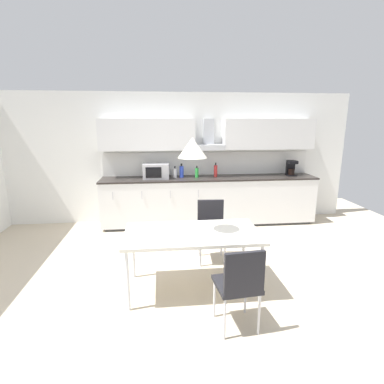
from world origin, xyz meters
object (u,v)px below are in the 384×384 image
at_px(bottle_red, 216,171).
at_px(dining_table, 192,236).
at_px(coffee_maker, 291,168).
at_px(bottle_blue, 182,172).
at_px(microwave, 156,171).
at_px(chair_near_right, 240,281).
at_px(bottle_green, 197,173).
at_px(chair_far_right, 211,224).
at_px(bottle_white, 175,173).
at_px(pendant_lamp, 192,148).

height_order(bottle_red, dining_table, bottle_red).
xyz_separation_m(coffee_maker, bottle_blue, (-2.17, 0.03, -0.04)).
height_order(microwave, bottle_red, microwave).
xyz_separation_m(microwave, chair_near_right, (0.80, -3.13, -0.54)).
relative_size(bottle_green, bottle_red, 0.80).
bearing_deg(bottle_red, coffee_maker, -0.18).
relative_size(bottle_red, chair_far_right, 0.32).
bearing_deg(microwave, bottle_white, 6.58).
relative_size(coffee_maker, bottle_red, 1.09).
height_order(dining_table, chair_far_right, chair_far_right).
xyz_separation_m(bottle_green, bottle_red, (0.37, 0.01, 0.02)).
height_order(bottle_blue, chair_near_right, bottle_blue).
bearing_deg(dining_table, bottle_blue, 88.79).
bearing_deg(bottle_red, pendant_lamp, -106.65).
height_order(bottle_blue, bottle_red, bottle_red).
bearing_deg(pendant_lamp, bottle_white, 91.85).
height_order(dining_table, pendant_lamp, pendant_lamp).
bearing_deg(bottle_blue, microwave, -173.94).
bearing_deg(bottle_red, microwave, -178.45).
bearing_deg(bottle_green, chair_near_right, -89.65).
bearing_deg(pendant_lamp, bottle_red, 73.35).
height_order(coffee_maker, chair_near_right, coffee_maker).
bearing_deg(coffee_maker, bottle_white, 179.62).
xyz_separation_m(bottle_green, pendant_lamp, (-0.34, -2.36, 0.68)).
xyz_separation_m(microwave, coffee_maker, (2.66, 0.03, 0.01)).
bearing_deg(microwave, coffee_maker, 0.57).
height_order(coffee_maker, bottle_blue, coffee_maker).
bearing_deg(chair_near_right, bottle_red, 83.73).
distance_m(bottle_red, chair_near_right, 3.22).
bearing_deg(dining_table, coffee_maker, 46.79).
distance_m(bottle_white, dining_table, 2.41).
height_order(coffee_maker, dining_table, coffee_maker).
distance_m(microwave, chair_far_right, 1.82).
xyz_separation_m(bottle_green, dining_table, (-0.34, -2.36, -0.34)).
height_order(microwave, coffee_maker, coffee_maker).
xyz_separation_m(bottle_blue, dining_table, (-0.05, -2.39, -0.36)).
relative_size(dining_table, chair_far_right, 1.81).
bearing_deg(bottle_blue, bottle_red, -1.81).
height_order(microwave, bottle_green, microwave).
height_order(bottle_white, chair_far_right, bottle_white).
relative_size(bottle_red, pendant_lamp, 0.86).
relative_size(coffee_maker, bottle_white, 1.38).
distance_m(bottle_green, bottle_blue, 0.29).
relative_size(microwave, dining_table, 0.31).
bearing_deg(chair_far_right, pendant_lamp, -114.34).
bearing_deg(bottle_red, bottle_blue, 178.19).
xyz_separation_m(bottle_green, bottle_blue, (-0.29, 0.03, 0.02)).
xyz_separation_m(bottle_blue, chair_near_right, (0.31, -3.18, -0.51)).
relative_size(bottle_green, bottle_blue, 0.83).
bearing_deg(bottle_blue, coffee_maker, -0.67).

